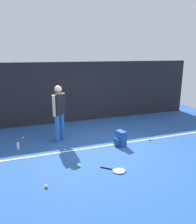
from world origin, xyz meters
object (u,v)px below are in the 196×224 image
(tennis_racket, at_px, (118,170))
(tennis_ball_near_player, at_px, (79,166))
(water_bottle, at_px, (18,146))
(tennis_player, at_px, (59,110))
(backpack, at_px, (120,139))
(tennis_ball_far_left, at_px, (150,139))
(tennis_ball_by_fence, at_px, (23,138))
(tennis_ball_mid_court, at_px, (46,186))

(tennis_racket, height_order, tennis_ball_near_player, tennis_ball_near_player)
(water_bottle, bearing_deg, tennis_player, 10.70)
(backpack, xyz_separation_m, tennis_ball_far_left, (1.03, 0.05, -0.18))
(water_bottle, bearing_deg, tennis_ball_near_player, -49.41)
(tennis_ball_near_player, distance_m, water_bottle, 2.04)
(tennis_ball_far_left, bearing_deg, tennis_ball_by_fence, 157.97)
(tennis_ball_near_player, bearing_deg, water_bottle, 130.59)
(tennis_player, relative_size, tennis_ball_near_player, 25.76)
(tennis_ball_by_fence, distance_m, water_bottle, 0.82)
(tennis_ball_far_left, bearing_deg, tennis_ball_near_player, -160.75)
(tennis_player, bearing_deg, tennis_racket, 69.78)
(backpack, xyz_separation_m, water_bottle, (-2.79, 0.73, -0.11))
(tennis_player, distance_m, tennis_ball_far_left, 2.91)
(backpack, distance_m, tennis_ball_mid_court, 2.70)
(tennis_racket, distance_m, tennis_ball_far_left, 2.17)
(backpack, height_order, tennis_ball_by_fence, backpack)
(water_bottle, bearing_deg, tennis_ball_by_fence, 79.52)
(tennis_player, relative_size, tennis_ball_far_left, 25.76)
(tennis_player, relative_size, tennis_ball_mid_court, 25.76)
(tennis_ball_near_player, height_order, tennis_ball_far_left, same)
(tennis_player, xyz_separation_m, tennis_ball_near_player, (0.11, -1.78, -0.93))
(tennis_ball_by_fence, relative_size, water_bottle, 0.32)
(tennis_player, relative_size, tennis_ball_by_fence, 25.76)
(backpack, relative_size, tennis_ball_mid_court, 6.67)
(tennis_ball_mid_court, distance_m, tennis_ball_far_left, 3.63)
(tennis_ball_by_fence, relative_size, tennis_ball_far_left, 1.00)
(tennis_ball_near_player, height_order, tennis_ball_mid_court, same)
(tennis_ball_near_player, xyz_separation_m, tennis_ball_by_fence, (-1.18, 2.35, 0.00))
(tennis_ball_near_player, relative_size, tennis_ball_by_fence, 1.00)
(tennis_racket, relative_size, tennis_ball_far_left, 8.78)
(backpack, bearing_deg, tennis_racket, -41.66)
(tennis_ball_mid_court, height_order, water_bottle, water_bottle)
(tennis_racket, bearing_deg, tennis_ball_mid_court, -135.12)
(tennis_ball_near_player, xyz_separation_m, tennis_ball_far_left, (2.49, 0.87, 0.00))
(tennis_player, bearing_deg, tennis_ball_by_fence, -69.81)
(backpack, xyz_separation_m, tennis_ball_by_fence, (-2.64, 1.53, -0.18))
(tennis_ball_far_left, bearing_deg, tennis_ball_mid_court, -156.37)
(tennis_racket, bearing_deg, backpack, 103.04)
(tennis_ball_by_fence, xyz_separation_m, tennis_ball_far_left, (3.67, -1.48, 0.00))
(tennis_ball_by_fence, xyz_separation_m, tennis_ball_mid_court, (0.34, -2.94, 0.00))
(tennis_racket, xyz_separation_m, tennis_ball_mid_court, (-1.62, -0.12, 0.02))
(backpack, relative_size, tennis_ball_near_player, 6.67)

